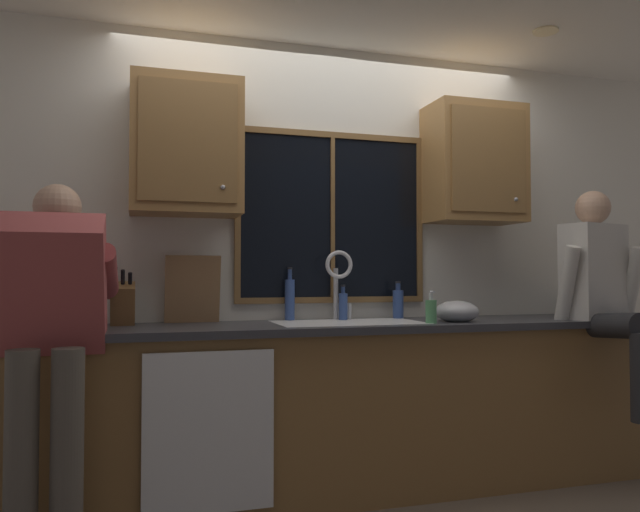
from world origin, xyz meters
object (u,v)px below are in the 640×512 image
knife_block (123,304)px  person_standing (50,323)px  person_sitting_on_counter (606,288)px  bottle_tall_clear (398,303)px  soap_dispenser (431,311)px  bottle_amber_small (290,298)px  bottle_green_glass (343,306)px  mixing_bowl (457,312)px  cutting_board (193,289)px

knife_block → person_standing: bearing=-120.9°
person_sitting_on_counter → bottle_tall_clear: bearing=156.9°
soap_dispenser → person_sitting_on_counter: bearing=-4.2°
person_sitting_on_counter → bottle_amber_small: 1.83m
person_standing → person_sitting_on_counter: size_ratio=1.27×
knife_block → bottle_green_glass: (1.21, 0.04, -0.03)m
knife_block → soap_dispenser: size_ratio=1.83×
knife_block → mixing_bowl: 1.81m
mixing_bowl → bottle_amber_small: bearing=158.7°
soap_dispenser → bottle_tall_clear: bearing=92.9°
person_sitting_on_counter → bottle_green_glass: 1.52m
person_sitting_on_counter → bottle_amber_small: bearing=163.9°
mixing_bowl → cutting_board: bearing=167.5°
knife_block → bottle_amber_small: 0.91m
person_standing → soap_dispenser: (1.87, 0.15, 0.01)m
person_standing → cutting_board: (0.64, 0.55, 0.13)m
person_sitting_on_counter → knife_block: person_sitting_on_counter is taller
knife_block → mixing_bowl: (1.79, -0.24, -0.05)m
mixing_bowl → bottle_green_glass: bearing=154.4°
cutting_board → bottle_amber_small: size_ratio=1.22×
soap_dispenser → bottle_amber_small: (-0.68, 0.43, 0.06)m
person_sitting_on_counter → cutting_board: person_sitting_on_counter is taller
soap_dispenser → bottle_tall_clear: size_ratio=0.79×
cutting_board → knife_block: bearing=-168.1°
bottle_green_glass → person_sitting_on_counter: bearing=-16.9°
bottle_amber_small → knife_block: bearing=-173.6°
knife_block → cutting_board: cutting_board is taller
cutting_board → bottle_green_glass: size_ratio=1.82×
bottle_amber_small → mixing_bowl: bearing=-21.3°
person_sitting_on_counter → mixing_bowl: 0.90m
cutting_board → bottle_tall_clear: size_ratio=1.67×
knife_block → bottle_tall_clear: bearing=2.3°
person_sitting_on_counter → cutting_board: size_ratio=3.39×
cutting_board → bottle_tall_clear: 1.21m
person_standing → mixing_bowl: (2.07, 0.23, 0.00)m
bottle_green_glass → bottle_amber_small: size_ratio=0.67×
person_sitting_on_counter → person_standing: bearing=-178.7°
person_standing → bottle_amber_small: bearing=25.7°
mixing_bowl → person_standing: bearing=-173.6°
mixing_bowl → soap_dispenser: soap_dispenser is taller
bottle_tall_clear → mixing_bowl: bearing=-53.8°
person_sitting_on_counter → knife_block: 2.69m
person_standing → bottle_green_glass: size_ratio=7.82×
cutting_board → soap_dispenser: (1.23, -0.40, -0.11)m
soap_dispenser → bottle_green_glass: bearing=136.1°
soap_dispenser → person_standing: bearing=-175.5°
bottle_green_glass → bottle_amber_small: bottle_amber_small is taller
mixing_bowl → soap_dispenser: bearing=-157.2°
person_standing → cutting_board: person_standing is taller
bottle_tall_clear → bottle_amber_small: 0.66m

